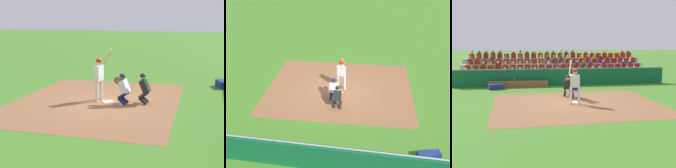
% 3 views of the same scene
% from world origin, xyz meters
% --- Properties ---
extents(ground_plane, '(160.00, 160.00, 0.00)m').
position_xyz_m(ground_plane, '(0.00, 0.00, 0.00)').
color(ground_plane, '#407724').
extents(infield_dirt_patch, '(8.71, 7.12, 0.01)m').
position_xyz_m(infield_dirt_patch, '(0.00, 0.50, 0.00)').
color(infield_dirt_patch, brown).
rests_on(infield_dirt_patch, ground_plane).
extents(home_plate_marker, '(0.62, 0.62, 0.02)m').
position_xyz_m(home_plate_marker, '(0.00, 0.00, 0.02)').
color(home_plate_marker, white).
rests_on(home_plate_marker, infield_dirt_patch).
extents(batter_at_plate, '(0.59, 0.72, 2.22)m').
position_xyz_m(batter_at_plate, '(0.13, 0.43, 1.15)').
color(batter_at_plate, silver).
rests_on(batter_at_plate, ground_plane).
extents(catcher_crouching, '(0.49, 0.72, 1.30)m').
position_xyz_m(catcher_crouching, '(-0.11, -0.70, 0.72)').
color(catcher_crouching, '#141B53').
rests_on(catcher_crouching, ground_plane).
extents(home_plate_umpire, '(0.47, 0.47, 1.29)m').
position_xyz_m(home_plate_umpire, '(0.20, -1.49, 0.70)').
color(home_plate_umpire, black).
rests_on(home_plate_umpire, ground_plane).
extents(equipment_duffel_bag, '(1.01, 0.63, 0.35)m').
position_xyz_m(equipment_duffel_bag, '(4.51, -4.59, 0.18)').
color(equipment_duffel_bag, navy).
rests_on(equipment_duffel_bag, ground_plane).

